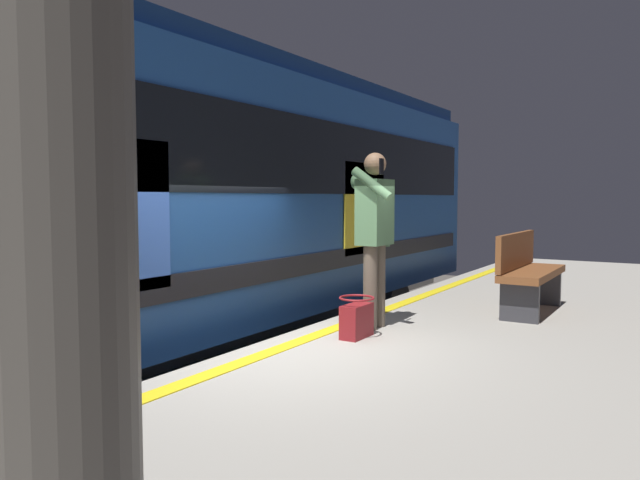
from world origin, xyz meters
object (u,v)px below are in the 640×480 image
at_px(train_carriage, 172,190).
at_px(handbag, 357,319).
at_px(passenger, 374,225).
at_px(bench, 527,270).

bearing_deg(train_carriage, handbag, 81.04).
bearing_deg(handbag, train_carriage, -98.96).
bearing_deg(handbag, passenger, -173.14).
xyz_separation_m(train_carriage, bench, (-1.66, 3.85, -0.91)).
bearing_deg(train_carriage, passenger, 90.46).
bearing_deg(passenger, handbag, 6.86).
xyz_separation_m(train_carriage, passenger, (-0.02, 2.74, -0.37)).
relative_size(passenger, bench, 1.16).
distance_m(passenger, handbag, 0.97).
xyz_separation_m(passenger, handbag, (0.46, 0.06, -0.85)).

